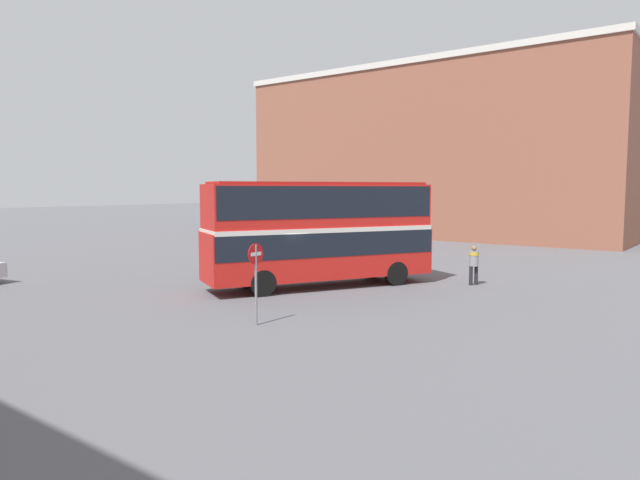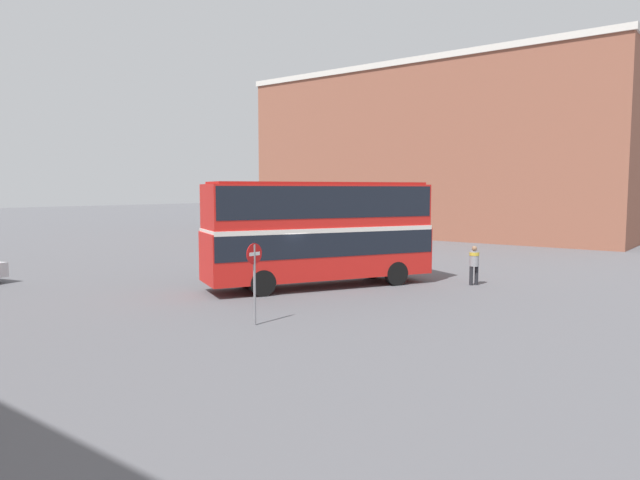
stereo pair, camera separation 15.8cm
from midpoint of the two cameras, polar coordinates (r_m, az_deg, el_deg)
ground_plane at (r=24.59m, az=-2.81°, el=-4.90°), size 240.00×240.00×0.00m
building_row_right at (r=54.12m, az=11.18°, el=8.57°), size 10.38×34.57×15.25m
double_decker_bus at (r=24.81m, az=0.18°, el=1.31°), size 10.06×6.90×4.57m
pedestrian_foreground at (r=26.30m, az=15.33°, el=-2.05°), size 0.60×0.60×1.76m
parked_car_side_street at (r=41.94m, az=-4.84°, el=0.27°), size 4.25×2.60×1.47m
no_entry_sign at (r=17.95m, az=-6.33°, el=-2.99°), size 0.66×0.08×2.59m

